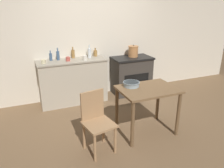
{
  "coord_description": "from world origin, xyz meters",
  "views": [
    {
      "loc": [
        -1.48,
        -3.08,
        2.04
      ],
      "look_at": [
        0.0,
        0.48,
        0.61
      ],
      "focal_mm": 35.0,
      "sensor_mm": 36.0,
      "label": 1
    }
  ],
  "objects_px": {
    "bottle_far_left": "(58,55)",
    "cup_mid_right": "(85,58)",
    "cup_center_right": "(43,62)",
    "stock_pot": "(133,51)",
    "work_table": "(148,96)",
    "chair": "(97,120)",
    "bottle_center_left": "(73,54)",
    "bottle_left": "(95,53)",
    "bottle_center": "(89,53)",
    "cup_right": "(68,59)",
    "stove": "(131,75)",
    "mixing_bowl_large": "(131,84)",
    "flour_sack": "(148,90)",
    "bottle_mid_left": "(51,57)"
  },
  "relations": [
    {
      "from": "work_table",
      "to": "bottle_center_left",
      "type": "distance_m",
      "value": 2.0
    },
    {
      "from": "stock_pot",
      "to": "mixing_bowl_large",
      "type": "distance_m",
      "value": 1.69
    },
    {
      "from": "chair",
      "to": "bottle_far_left",
      "type": "relative_size",
      "value": 3.52
    },
    {
      "from": "flour_sack",
      "to": "stock_pot",
      "type": "bearing_deg",
      "value": 109.48
    },
    {
      "from": "work_table",
      "to": "bottle_far_left",
      "type": "distance_m",
      "value": 2.09
    },
    {
      "from": "stock_pot",
      "to": "work_table",
      "type": "bearing_deg",
      "value": -109.92
    },
    {
      "from": "bottle_far_left",
      "to": "cup_mid_right",
      "type": "bearing_deg",
      "value": -24.88
    },
    {
      "from": "cup_center_right",
      "to": "bottle_mid_left",
      "type": "bearing_deg",
      "value": 48.5
    },
    {
      "from": "stove",
      "to": "bottle_far_left",
      "type": "height_order",
      "value": "bottle_far_left"
    },
    {
      "from": "flour_sack",
      "to": "bottle_center_left",
      "type": "xyz_separation_m",
      "value": [
        -1.53,
        0.61,
        0.85
      ]
    },
    {
      "from": "flour_sack",
      "to": "chair",
      "type": "bearing_deg",
      "value": -141.56
    },
    {
      "from": "mixing_bowl_large",
      "to": "bottle_center_left",
      "type": "distance_m",
      "value": 1.73
    },
    {
      "from": "bottle_left",
      "to": "flour_sack",
      "type": "bearing_deg",
      "value": -29.18
    },
    {
      "from": "cup_center_right",
      "to": "cup_right",
      "type": "relative_size",
      "value": 0.97
    },
    {
      "from": "bottle_center_left",
      "to": "bottle_center",
      "type": "xyz_separation_m",
      "value": [
        0.33,
        -0.12,
        0.02
      ]
    },
    {
      "from": "cup_right",
      "to": "bottle_left",
      "type": "bearing_deg",
      "value": 16.31
    },
    {
      "from": "work_table",
      "to": "chair",
      "type": "relative_size",
      "value": 1.03
    },
    {
      "from": "stove",
      "to": "bottle_center_left",
      "type": "bearing_deg",
      "value": 172.1
    },
    {
      "from": "bottle_far_left",
      "to": "cup_center_right",
      "type": "xyz_separation_m",
      "value": [
        -0.31,
        -0.18,
        -0.06
      ]
    },
    {
      "from": "bottle_far_left",
      "to": "cup_center_right",
      "type": "height_order",
      "value": "bottle_far_left"
    },
    {
      "from": "flour_sack",
      "to": "work_table",
      "type": "bearing_deg",
      "value": -122.45
    },
    {
      "from": "chair",
      "to": "bottle_center_left",
      "type": "xyz_separation_m",
      "value": [
        0.14,
        1.93,
        0.55
      ]
    },
    {
      "from": "bottle_center_left",
      "to": "cup_center_right",
      "type": "height_order",
      "value": "bottle_center_left"
    },
    {
      "from": "work_table",
      "to": "bottle_left",
      "type": "height_order",
      "value": "bottle_left"
    },
    {
      "from": "bottle_center_left",
      "to": "bottle_mid_left",
      "type": "bearing_deg",
      "value": -173.91
    },
    {
      "from": "stock_pot",
      "to": "stove",
      "type": "bearing_deg",
      "value": -147.82
    },
    {
      "from": "bottle_mid_left",
      "to": "cup_center_right",
      "type": "xyz_separation_m",
      "value": [
        -0.17,
        -0.19,
        -0.04
      ]
    },
    {
      "from": "mixing_bowl_large",
      "to": "cup_right",
      "type": "distance_m",
      "value": 1.59
    },
    {
      "from": "chair",
      "to": "bottle_center_left",
      "type": "height_order",
      "value": "bottle_center_left"
    },
    {
      "from": "work_table",
      "to": "cup_right",
      "type": "bearing_deg",
      "value": 120.2
    },
    {
      "from": "bottle_mid_left",
      "to": "cup_mid_right",
      "type": "relative_size",
      "value": 2.1
    },
    {
      "from": "bottle_left",
      "to": "bottle_center",
      "type": "xyz_separation_m",
      "value": [
        -0.16,
        -0.09,
        0.04
      ]
    },
    {
      "from": "bottle_center_left",
      "to": "cup_right",
      "type": "xyz_separation_m",
      "value": [
        -0.16,
        -0.22,
        -0.05
      ]
    },
    {
      "from": "flour_sack",
      "to": "bottle_far_left",
      "type": "relative_size",
      "value": 1.46
    },
    {
      "from": "mixing_bowl_large",
      "to": "bottle_mid_left",
      "type": "xyz_separation_m",
      "value": [
        -1.03,
        1.58,
        0.2
      ]
    },
    {
      "from": "work_table",
      "to": "bottle_far_left",
      "type": "height_order",
      "value": "bottle_far_left"
    },
    {
      "from": "bottle_far_left",
      "to": "work_table",
      "type": "bearing_deg",
      "value": -57.92
    },
    {
      "from": "stock_pot",
      "to": "mixing_bowl_large",
      "type": "relative_size",
      "value": 1.02
    },
    {
      "from": "chair",
      "to": "bottle_center_left",
      "type": "bearing_deg",
      "value": 75.32
    },
    {
      "from": "cup_mid_right",
      "to": "stove",
      "type": "bearing_deg",
      "value": 5.75
    },
    {
      "from": "bottle_left",
      "to": "bottle_mid_left",
      "type": "relative_size",
      "value": 0.89
    },
    {
      "from": "cup_mid_right",
      "to": "bottle_left",
      "type": "bearing_deg",
      "value": 40.49
    },
    {
      "from": "flour_sack",
      "to": "bottle_far_left",
      "type": "bearing_deg",
      "value": 163.57
    },
    {
      "from": "work_table",
      "to": "flour_sack",
      "type": "height_order",
      "value": "work_table"
    },
    {
      "from": "flour_sack",
      "to": "bottle_center_left",
      "type": "relative_size",
      "value": 1.56
    },
    {
      "from": "mixing_bowl_large",
      "to": "bottle_center",
      "type": "distance_m",
      "value": 1.54
    },
    {
      "from": "bottle_left",
      "to": "cup_mid_right",
      "type": "distance_m",
      "value": 0.41
    },
    {
      "from": "flour_sack",
      "to": "stock_pot",
      "type": "height_order",
      "value": "stock_pot"
    },
    {
      "from": "flour_sack",
      "to": "bottle_left",
      "type": "relative_size",
      "value": 2.02
    },
    {
      "from": "stove",
      "to": "flour_sack",
      "type": "height_order",
      "value": "stove"
    }
  ]
}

